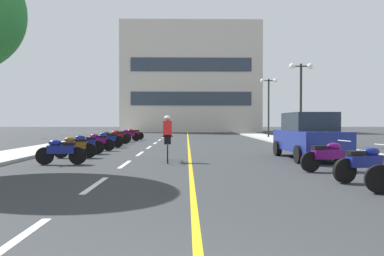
{
  "coord_description": "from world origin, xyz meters",
  "views": [
    {
      "loc": [
        0.12,
        -2.36,
        1.48
      ],
      "look_at": [
        0.47,
        20.24,
        1.05
      ],
      "focal_mm": 33.64,
      "sensor_mm": 36.0,
      "label": 1
    }
  ],
  "objects_px": {
    "motorcycle_4": "(61,151)",
    "motorcycle_11": "(119,136)",
    "motorcycle_6": "(85,144)",
    "motorcycle_9": "(109,138)",
    "cyclist_rider": "(167,137)",
    "motorcycle_3": "(328,156)",
    "motorcycle_2": "(365,163)",
    "motorcycle_8": "(107,139)",
    "motorcycle_5": "(75,146)",
    "motorcycle_13": "(133,134)",
    "motorcycle_10": "(117,137)",
    "street_lamp_mid": "(301,84)",
    "motorcycle_7": "(98,141)",
    "street_lamp_far": "(269,94)",
    "motorcycle_12": "(128,135)",
    "parked_car_near": "(309,136)"
  },
  "relations": [
    {
      "from": "motorcycle_6",
      "to": "motorcycle_11",
      "type": "bearing_deg",
      "value": 91.01
    },
    {
      "from": "cyclist_rider",
      "to": "motorcycle_4",
      "type": "bearing_deg",
      "value": -166.3
    },
    {
      "from": "street_lamp_far",
      "to": "motorcycle_12",
      "type": "height_order",
      "value": "street_lamp_far"
    },
    {
      "from": "motorcycle_9",
      "to": "motorcycle_12",
      "type": "distance_m",
      "value": 5.11
    },
    {
      "from": "motorcycle_7",
      "to": "motorcycle_13",
      "type": "relative_size",
      "value": 1.03
    },
    {
      "from": "motorcycle_9",
      "to": "motorcycle_13",
      "type": "height_order",
      "value": "same"
    },
    {
      "from": "motorcycle_2",
      "to": "motorcycle_7",
      "type": "xyz_separation_m",
      "value": [
        -8.75,
        9.38,
        0.0
      ]
    },
    {
      "from": "motorcycle_9",
      "to": "motorcycle_11",
      "type": "height_order",
      "value": "same"
    },
    {
      "from": "motorcycle_12",
      "to": "street_lamp_far",
      "type": "bearing_deg",
      "value": 20.68
    },
    {
      "from": "motorcycle_2",
      "to": "cyclist_rider",
      "type": "xyz_separation_m",
      "value": [
        -5.02,
        4.55,
        0.41
      ]
    },
    {
      "from": "motorcycle_6",
      "to": "motorcycle_9",
      "type": "relative_size",
      "value": 0.98
    },
    {
      "from": "motorcycle_4",
      "to": "motorcycle_7",
      "type": "xyz_separation_m",
      "value": [
        -0.14,
        5.7,
        0.0
      ]
    },
    {
      "from": "motorcycle_6",
      "to": "motorcycle_11",
      "type": "relative_size",
      "value": 1.0
    },
    {
      "from": "street_lamp_far",
      "to": "motorcycle_2",
      "type": "distance_m",
      "value": 22.82
    },
    {
      "from": "street_lamp_mid",
      "to": "motorcycle_10",
      "type": "xyz_separation_m",
      "value": [
        -11.57,
        1.58,
        -3.27
      ]
    },
    {
      "from": "motorcycle_8",
      "to": "cyclist_rider",
      "type": "relative_size",
      "value": 0.95
    },
    {
      "from": "motorcycle_10",
      "to": "motorcycle_2",
      "type": "bearing_deg",
      "value": -59.42
    },
    {
      "from": "motorcycle_2",
      "to": "motorcycle_9",
      "type": "distance_m",
      "value": 15.77
    },
    {
      "from": "parked_car_near",
      "to": "motorcycle_9",
      "type": "distance_m",
      "value": 12.14
    },
    {
      "from": "motorcycle_2",
      "to": "motorcycle_5",
      "type": "relative_size",
      "value": 0.99
    },
    {
      "from": "motorcycle_4",
      "to": "motorcycle_11",
      "type": "bearing_deg",
      "value": 91.91
    },
    {
      "from": "motorcycle_4",
      "to": "motorcycle_10",
      "type": "distance_m",
      "value": 11.3
    },
    {
      "from": "motorcycle_6",
      "to": "motorcycle_13",
      "type": "height_order",
      "value": "same"
    },
    {
      "from": "motorcycle_5",
      "to": "motorcycle_12",
      "type": "relative_size",
      "value": 1.01
    },
    {
      "from": "motorcycle_8",
      "to": "motorcycle_10",
      "type": "height_order",
      "value": "same"
    },
    {
      "from": "motorcycle_9",
      "to": "motorcycle_11",
      "type": "bearing_deg",
      "value": 91.38
    },
    {
      "from": "street_lamp_far",
      "to": "parked_car_near",
      "type": "relative_size",
      "value": 1.19
    },
    {
      "from": "street_lamp_mid",
      "to": "motorcycle_11",
      "type": "xyz_separation_m",
      "value": [
        -11.76,
        3.1,
        -3.27
      ]
    },
    {
      "from": "motorcycle_2",
      "to": "motorcycle_11",
      "type": "bearing_deg",
      "value": 118.7
    },
    {
      "from": "motorcycle_6",
      "to": "cyclist_rider",
      "type": "height_order",
      "value": "cyclist_rider"
    },
    {
      "from": "motorcycle_3",
      "to": "motorcycle_4",
      "type": "distance_m",
      "value": 8.64
    },
    {
      "from": "motorcycle_6",
      "to": "parked_car_near",
      "type": "bearing_deg",
      "value": -13.07
    },
    {
      "from": "motorcycle_2",
      "to": "motorcycle_12",
      "type": "distance_m",
      "value": 20.04
    },
    {
      "from": "motorcycle_3",
      "to": "motorcycle_11",
      "type": "xyz_separation_m",
      "value": [
        -8.87,
        14.65,
        0.0
      ]
    },
    {
      "from": "motorcycle_2",
      "to": "street_lamp_mid",
      "type": "bearing_deg",
      "value": 78.53
    },
    {
      "from": "motorcycle_13",
      "to": "motorcycle_9",
      "type": "bearing_deg",
      "value": -92.89
    },
    {
      "from": "motorcycle_4",
      "to": "motorcycle_7",
      "type": "relative_size",
      "value": 1.0
    },
    {
      "from": "motorcycle_4",
      "to": "motorcycle_13",
      "type": "relative_size",
      "value": 1.03
    },
    {
      "from": "parked_car_near",
      "to": "motorcycle_11",
      "type": "bearing_deg",
      "value": 130.36
    },
    {
      "from": "motorcycle_9",
      "to": "motorcycle_5",
      "type": "bearing_deg",
      "value": -88.89
    },
    {
      "from": "motorcycle_2",
      "to": "motorcycle_8",
      "type": "bearing_deg",
      "value": 127.43
    },
    {
      "from": "motorcycle_3",
      "to": "motorcycle_4",
      "type": "height_order",
      "value": "same"
    },
    {
      "from": "motorcycle_11",
      "to": "street_lamp_mid",
      "type": "bearing_deg",
      "value": -14.78
    },
    {
      "from": "motorcycle_5",
      "to": "motorcycle_9",
      "type": "distance_m",
      "value": 7.12
    },
    {
      "from": "street_lamp_far",
      "to": "motorcycle_11",
      "type": "relative_size",
      "value": 3.05
    },
    {
      "from": "street_lamp_mid",
      "to": "motorcycle_6",
      "type": "bearing_deg",
      "value": -153.03
    },
    {
      "from": "motorcycle_11",
      "to": "motorcycle_6",
      "type": "bearing_deg",
      "value": -88.99
    },
    {
      "from": "motorcycle_9",
      "to": "motorcycle_4",
      "type": "bearing_deg",
      "value": -87.88
    },
    {
      "from": "motorcycle_10",
      "to": "cyclist_rider",
      "type": "height_order",
      "value": "cyclist_rider"
    },
    {
      "from": "motorcycle_2",
      "to": "motorcycle_13",
      "type": "xyz_separation_m",
      "value": [
        -8.59,
        20.14,
        0.0
      ]
    }
  ]
}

